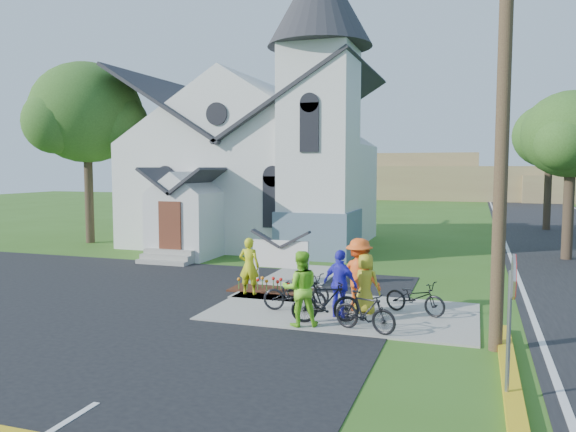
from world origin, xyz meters
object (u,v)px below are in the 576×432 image
(bike_2, at_px, (295,294))
(bike_3, at_px, (365,312))
(cyclist_2, at_px, (340,284))
(cyclist_3, at_px, (359,275))
(utility_pole, at_px, (507,93))
(cyclist_0, at_px, (249,266))
(bike_0, at_px, (305,287))
(cyclist_1, at_px, (300,288))
(bike_1, at_px, (325,302))
(cyclist_4, at_px, (365,283))
(bike_4, at_px, (415,297))
(stop_sign, at_px, (512,296))
(church_sign, at_px, (281,255))

(bike_2, bearing_deg, bike_3, -125.44)
(cyclist_2, relative_size, cyclist_3, 0.89)
(utility_pole, relative_size, cyclist_3, 5.11)
(cyclist_0, xyz_separation_m, bike_2, (1.92, -1.47, -0.41))
(bike_0, bearing_deg, cyclist_1, -148.06)
(bike_1, xyz_separation_m, cyclist_4, (0.76, 1.21, 0.28))
(cyclist_3, xyz_separation_m, bike_4, (1.46, 0.17, -0.54))
(stop_sign, xyz_separation_m, bike_1, (-4.07, 3.46, -1.22))
(church_sign, relative_size, bike_0, 1.36)
(bike_1, relative_size, bike_2, 0.99)
(cyclist_0, relative_size, bike_1, 1.01)
(stop_sign, xyz_separation_m, bike_0, (-5.15, 5.30, -1.31))
(bike_3, bearing_deg, cyclist_2, 56.11)
(cyclist_1, bearing_deg, cyclist_2, -148.64)
(cyclist_1, bearing_deg, bike_0, -98.81)
(stop_sign, xyz_separation_m, cyclist_2, (-3.84, 4.03, -0.86))
(utility_pole, height_order, bike_2, utility_pole)
(bike_0, height_order, bike_2, bike_2)
(church_sign, height_order, cyclist_3, cyclist_3)
(bike_1, distance_m, bike_3, 1.17)
(bike_0, distance_m, bike_3, 3.15)
(bike_0, height_order, cyclist_2, cyclist_2)
(bike_2, height_order, bike_3, bike_3)
(bike_3, bearing_deg, bike_0, 60.22)
(cyclist_2, distance_m, cyclist_4, 0.83)
(cyclist_3, distance_m, cyclist_4, 0.32)
(stop_sign, height_order, bike_0, stop_sign)
(cyclist_1, bearing_deg, bike_2, -89.12)
(cyclist_0, bearing_deg, utility_pole, 153.84)
(cyclist_0, xyz_separation_m, bike_4, (5.00, -0.73, -0.42))
(utility_pole, bearing_deg, cyclist_0, 156.54)
(cyclist_0, bearing_deg, bike_0, 164.49)
(stop_sign, relative_size, cyclist_0, 1.43)
(bike_1, distance_m, cyclist_4, 1.46)
(cyclist_1, height_order, bike_4, cyclist_1)
(stop_sign, bearing_deg, cyclist_2, 133.57)
(cyclist_1, xyz_separation_m, bike_1, (0.51, 0.46, -0.40))
(stop_sign, relative_size, bike_2, 1.44)
(bike_1, bearing_deg, cyclist_0, 31.36)
(cyclist_0, xyz_separation_m, bike_0, (1.90, -0.43, -0.44))
(utility_pole, height_order, cyclist_4, utility_pole)
(cyclist_1, bearing_deg, bike_3, 157.24)
(bike_1, relative_size, cyclist_2, 0.98)
(cyclist_0, relative_size, bike_4, 1.03)
(bike_0, height_order, cyclist_3, cyclist_3)
(stop_sign, distance_m, bike_3, 4.42)
(church_sign, relative_size, stop_sign, 0.89)
(utility_pole, relative_size, cyclist_0, 5.78)
(church_sign, height_order, utility_pole, utility_pole)
(utility_pole, height_order, bike_0, utility_pole)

